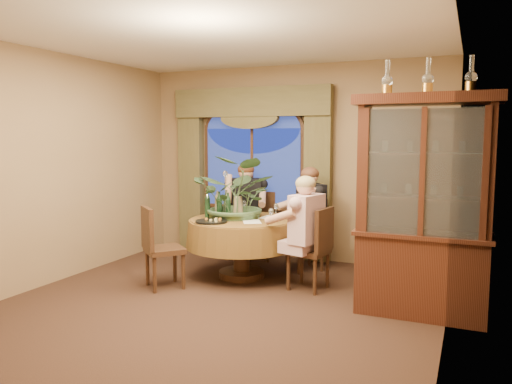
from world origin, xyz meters
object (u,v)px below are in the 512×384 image
at_px(person_pink, 307,234).
at_px(stoneware_vase, 238,207).
at_px(china_cabinet, 423,207).
at_px(oil_lamp_center, 428,76).
at_px(centerpiece_plant, 239,165).
at_px(olive_bowl, 240,218).
at_px(chair_back_right, 305,234).
at_px(wine_bottle_4, 228,206).
at_px(wine_bottle_3, 218,203).
at_px(chair_right, 308,249).
at_px(person_scarf, 311,219).
at_px(wine_bottle_2, 207,205).
at_px(person_back, 246,211).
at_px(wine_bottle_5, 226,203).
at_px(chair_front_left, 165,247).
at_px(oil_lamp_left, 387,78).
at_px(wine_bottle_1, 219,204).
at_px(wine_bottle_0, 227,204).
at_px(oil_lamp_right, 471,74).
at_px(dining_table, 242,248).
at_px(chair_back, 259,226).

bearing_deg(person_pink, stoneware_vase, 84.64).
bearing_deg(china_cabinet, oil_lamp_center, 180.00).
bearing_deg(centerpiece_plant, stoneware_vase, 127.38).
xyz_separation_m(stoneware_vase, olive_bowl, (0.13, -0.22, -0.10)).
distance_m(chair_back_right, wine_bottle_4, 1.14).
bearing_deg(wine_bottle_3, chair_right, -9.92).
bearing_deg(oil_lamp_center, china_cabinet, 0.00).
bearing_deg(olive_bowl, centerpiece_plant, 118.78).
relative_size(person_scarf, centerpiece_plant, 1.16).
bearing_deg(person_pink, chair_back_right, 34.42).
xyz_separation_m(wine_bottle_2, wine_bottle_4, (0.28, 0.02, 0.00)).
distance_m(person_back, person_scarf, 1.08).
bearing_deg(centerpiece_plant, olive_bowl, -61.22).
xyz_separation_m(centerpiece_plant, wine_bottle_5, (-0.23, 0.10, -0.50)).
distance_m(chair_front_left, person_back, 1.68).
relative_size(oil_lamp_left, chair_right, 0.35).
distance_m(chair_back_right, person_pink, 0.99).
bearing_deg(wine_bottle_2, wine_bottle_4, 4.88).
bearing_deg(person_back, chair_right, 119.90).
height_order(oil_lamp_left, chair_back_right, oil_lamp_left).
bearing_deg(wine_bottle_5, person_pink, -20.16).
bearing_deg(oil_lamp_left, centerpiece_plant, 162.00).
height_order(olive_bowl, wine_bottle_2, wine_bottle_2).
bearing_deg(wine_bottle_1, wine_bottle_0, 40.62).
bearing_deg(person_back, oil_lamp_left, 126.05).
height_order(oil_lamp_center, oil_lamp_right, same).
distance_m(person_back, olive_bowl, 1.03).
bearing_deg(oil_lamp_left, oil_lamp_right, 0.00).
height_order(wine_bottle_1, wine_bottle_5, same).
xyz_separation_m(oil_lamp_center, oil_lamp_right, (0.38, 0.00, 0.00)).
bearing_deg(oil_lamp_right, dining_table, 168.68).
distance_m(china_cabinet, chair_front_left, 2.94).
relative_size(olive_bowl, wine_bottle_0, 0.50).
xyz_separation_m(stoneware_vase, centerpiece_plant, (0.03, -0.03, 0.54)).
bearing_deg(chair_back, chair_back_right, 149.03).
bearing_deg(chair_back_right, oil_lamp_left, 179.18).
xyz_separation_m(chair_back_right, wine_bottle_1, (-0.94, -0.65, 0.44)).
xyz_separation_m(stoneware_vase, wine_bottle_2, (-0.33, -0.21, 0.03)).
distance_m(olive_bowl, wine_bottle_0, 0.33).
relative_size(chair_right, person_pink, 0.71).
bearing_deg(centerpiece_plant, wine_bottle_4, -117.17).
xyz_separation_m(chair_right, wine_bottle_5, (-1.25, 0.35, 0.44)).
xyz_separation_m(dining_table, china_cabinet, (2.22, -0.52, 0.72)).
bearing_deg(oil_lamp_center, olive_bowl, 168.66).
bearing_deg(person_pink, dining_table, 90.00).
bearing_deg(oil_lamp_left, chair_front_left, -174.55).
relative_size(chair_front_left, person_scarf, 0.69).
height_order(oil_lamp_right, wine_bottle_4, oil_lamp_right).
bearing_deg(chair_right, china_cabinet, -97.51).
bearing_deg(dining_table, oil_lamp_center, -13.19).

